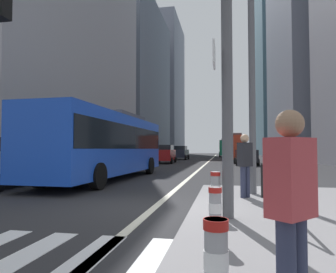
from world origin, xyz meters
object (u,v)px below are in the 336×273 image
object	(u,v)px
city_bus_red_distant	(226,147)
car_oncoming_far	(181,153)
city_bus_blue_oncoming	(107,142)
street_lamp_post	(251,27)
sedan_white_oncoming	(2,162)
city_bus_red_receding	(234,146)
traffic_signal_gantry	(141,28)
pedestrian_waiting	(291,204)
car_receding_near	(246,154)
bollard_front	(216,267)
car_receding_far	(229,152)
car_oncoming_mid	(165,154)
bollard_left	(215,211)
pedestrian_walking	(245,162)
bollard_right	(216,192)

from	to	relation	value
city_bus_red_distant	car_oncoming_far	world-z (taller)	city_bus_red_distant
city_bus_blue_oncoming	street_lamp_post	world-z (taller)	street_lamp_post
sedan_white_oncoming	car_oncoming_far	bearing A→B (deg)	85.01
city_bus_red_receding	car_oncoming_far	world-z (taller)	city_bus_red_receding
city_bus_red_receding	city_bus_blue_oncoming	bearing A→B (deg)	-105.11
traffic_signal_gantry	pedestrian_waiting	xyz separation A→B (m)	(2.23, -3.50, -3.00)
car_receding_near	bollard_front	world-z (taller)	car_receding_near
car_receding_near	pedestrian_waiting	world-z (taller)	car_receding_near
street_lamp_post	city_bus_red_receding	bearing A→B (deg)	89.11
car_receding_near	car_receding_far	distance (m)	20.92
car_oncoming_mid	bollard_front	distance (m)	29.20
city_bus_red_distant	pedestrian_waiting	xyz separation A→B (m)	(-0.02, -56.87, -0.76)
car_oncoming_mid	bollard_left	xyz separation A→B (m)	(5.94, -26.46, -0.39)
car_oncoming_mid	traffic_signal_gantry	size ratio (longest dim) A/B	0.71
pedestrian_waiting	bollard_front	bearing A→B (deg)	-163.05
pedestrian_waiting	pedestrian_walking	bearing A→B (deg)	89.32
bollard_left	pedestrian_waiting	distance (m)	2.09
car_oncoming_mid	traffic_signal_gantry	xyz separation A→B (m)	(4.35, -24.89, 3.09)
pedestrian_walking	bollard_front	bearing A→B (deg)	-95.94
car_oncoming_mid	bollard_front	xyz separation A→B (m)	(6.00, -28.57, -0.38)
traffic_signal_gantry	pedestrian_walking	size ratio (longest dim) A/B	3.39
city_bus_red_distant	pedestrian_walking	world-z (taller)	city_bus_red_distant
pedestrian_walking	city_bus_red_receding	bearing A→B (deg)	88.60
traffic_signal_gantry	bollard_right	xyz separation A→B (m)	(1.55, 0.02, -3.43)
city_bus_red_receding	car_oncoming_mid	bearing A→B (deg)	-129.77
car_receding_near	car_oncoming_far	world-z (taller)	same
traffic_signal_gantry	city_bus_red_receding	bearing A→B (deg)	84.82
car_oncoming_mid	bollard_right	world-z (taller)	car_oncoming_mid
city_bus_red_receding	pedestrian_walking	distance (m)	31.19
sedan_white_oncoming	traffic_signal_gantry	world-z (taller)	traffic_signal_gantry
city_bus_blue_oncoming	car_oncoming_far	bearing A→B (deg)	90.65
bollard_right	pedestrian_walking	distance (m)	2.76
street_lamp_post	bollard_left	bearing A→B (deg)	-101.49
city_bus_blue_oncoming	car_oncoming_mid	xyz separation A→B (m)	(-0.43, 16.97, -0.85)
bollard_front	bollard_left	bearing A→B (deg)	91.64
car_receding_near	street_lamp_post	size ratio (longest dim) A/B	0.57
city_bus_red_distant	street_lamp_post	bearing A→B (deg)	-89.61
traffic_signal_gantry	bollard_right	world-z (taller)	traffic_signal_gantry
car_oncoming_far	car_receding_far	bearing A→B (deg)	48.45
car_receding_near	car_oncoming_mid	bearing A→B (deg)	166.03
city_bus_blue_oncoming	car_receding_near	size ratio (longest dim) A/B	2.41
car_receding_far	car_oncoming_mid	bearing A→B (deg)	-110.29
bollard_front	pedestrian_walking	world-z (taller)	pedestrian_walking
city_bus_red_receding	street_lamp_post	world-z (taller)	street_lamp_post
pedestrian_walking	sedan_white_oncoming	bearing A→B (deg)	168.48
car_receding_near	bollard_right	distance (m)	22.96
city_bus_red_receding	car_receding_near	distance (m)	11.00
pedestrian_waiting	sedan_white_oncoming	bearing A→B (deg)	138.96
city_bus_red_distant	car_oncoming_mid	world-z (taller)	city_bus_red_distant
car_receding_far	bollard_front	bearing A→B (deg)	-91.18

